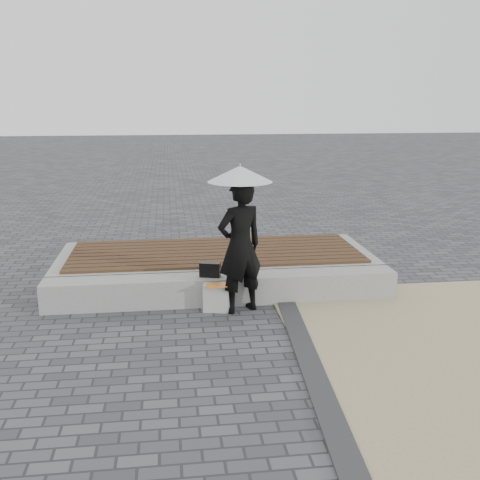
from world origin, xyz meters
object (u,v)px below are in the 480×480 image
at_px(seating_ledge, 223,288).
at_px(handbag, 210,270).
at_px(woman, 240,246).
at_px(parasol, 240,174).
at_px(canvas_tote, 217,298).

relative_size(seating_ledge, handbag, 17.24).
bearing_deg(woman, handbag, -63.96).
xyz_separation_m(parasol, canvas_tote, (-0.32, 0.02, -1.69)).
height_order(handbag, canvas_tote, handbag).
height_order(parasol, handbag, parasol).
xyz_separation_m(seating_ledge, canvas_tote, (-0.12, -0.36, -0.01)).
xyz_separation_m(seating_ledge, parasol, (0.20, -0.38, 1.68)).
bearing_deg(handbag, parasol, -23.70).
distance_m(seating_ledge, parasol, 1.74).
relative_size(seating_ledge, canvas_tote, 13.02).
bearing_deg(handbag, woman, -23.70).
xyz_separation_m(woman, handbag, (-0.38, 0.32, -0.41)).
bearing_deg(handbag, seating_ledge, 33.49).
distance_m(woman, handbag, 0.64).
xyz_separation_m(woman, parasol, (-0.00, 0.00, 0.97)).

